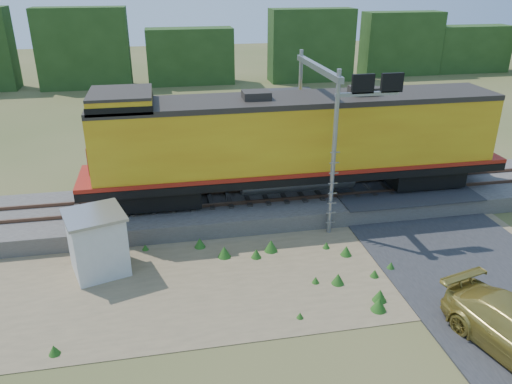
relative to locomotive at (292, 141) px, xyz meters
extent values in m
plane|color=#475123|center=(-1.34, -6.00, -3.58)|extent=(140.00, 140.00, 0.00)
cube|color=slate|center=(-1.34, 0.00, -3.18)|extent=(70.00, 5.00, 0.80)
cube|color=brown|center=(-1.34, -0.72, -2.70)|extent=(70.00, 0.10, 0.16)
cube|color=brown|center=(-1.34, 0.72, -2.70)|extent=(70.00, 0.10, 0.16)
cube|color=#8C7754|center=(-3.34, -5.50, -3.57)|extent=(26.00, 8.00, 0.03)
cube|color=#38383A|center=(5.66, 0.00, -2.75)|extent=(7.00, 5.20, 0.06)
cube|color=#38383A|center=(5.66, 16.00, -3.54)|extent=(7.00, 24.00, 0.08)
cube|color=#203D16|center=(-1.34, 32.00, -0.33)|extent=(36.00, 3.00, 6.50)
cube|color=black|center=(-6.39, 0.00, -2.16)|extent=(3.71, 2.37, 0.93)
cube|color=black|center=(6.99, 0.00, -2.16)|extent=(3.71, 2.37, 0.93)
cube|color=black|center=(0.30, 0.00, -1.51)|extent=(20.60, 3.09, 0.37)
cylinder|color=gray|center=(0.30, 0.00, -2.00)|extent=(5.66, 1.24, 1.24)
cube|color=gold|center=(0.30, 0.00, 0.27)|extent=(19.05, 2.99, 3.19)
cube|color=maroon|center=(0.30, 0.00, -1.20)|extent=(20.60, 3.14, 0.19)
cube|color=#28231E|center=(0.30, 0.00, 1.99)|extent=(19.05, 3.04, 0.25)
cube|color=gold|center=(-7.73, 0.00, 2.23)|extent=(2.68, 2.99, 0.72)
cube|color=#28231E|center=(-7.73, 0.00, 2.63)|extent=(2.68, 3.04, 0.12)
cube|color=black|center=(-7.73, 0.00, 2.18)|extent=(2.73, 3.04, 0.36)
cube|color=maroon|center=(-9.28, 0.00, -0.09)|extent=(0.10, 2.06, 1.24)
cube|color=#28231E|center=(-1.76, 0.00, 2.23)|extent=(1.24, 1.03, 0.46)
cube|color=#28231E|center=(3.39, 0.00, 2.23)|extent=(1.24, 1.03, 0.46)
cube|color=silver|center=(-8.88, -4.18, -2.35)|extent=(2.46, 2.46, 2.45)
cube|color=gray|center=(-8.88, -4.18, -1.08)|extent=(2.71, 2.71, 0.12)
cylinder|color=gray|center=(1.09, -2.80, 0.13)|extent=(0.19, 0.19, 7.42)
cylinder|color=gray|center=(1.09, 2.80, 0.13)|extent=(0.19, 0.19, 7.42)
cube|color=gray|center=(1.09, 0.00, 3.41)|extent=(0.26, 6.20, 0.26)
cube|color=gray|center=(2.36, -2.80, 2.78)|extent=(2.75, 0.16, 0.16)
cube|color=black|center=(2.15, -2.80, 3.20)|extent=(0.95, 0.16, 0.79)
cube|color=black|center=(3.42, -2.80, 3.20)|extent=(0.95, 0.16, 0.79)
camera|label=1|loc=(-6.00, -22.05, 7.35)|focal=35.00mm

